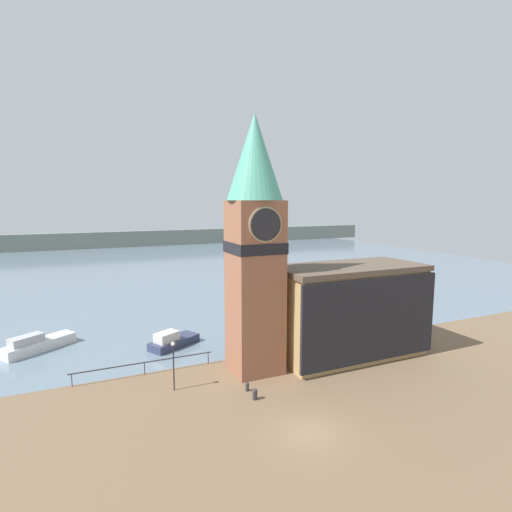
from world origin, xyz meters
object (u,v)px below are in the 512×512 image
mooring_bollard_near (247,386)px  mooring_bollard_far (255,394)px  boat_far (37,344)px  boat_near (172,341)px  pier_building (349,310)px  lamp_post (173,357)px  clock_tower (255,238)px

mooring_bollard_near → mooring_bollard_far: 1.45m
mooring_bollard_far → boat_far: bearing=131.6°
boat_near → mooring_bollard_near: 12.14m
pier_building → mooring_bollard_near: bearing=-165.9°
pier_building → boat_near: size_ratio=2.56×
boat_far → lamp_post: size_ratio=1.71×
clock_tower → pier_building: size_ratio=1.52×
pier_building → mooring_bollard_near: pier_building is taller
clock_tower → lamp_post: bearing=-172.3°
lamp_post → pier_building: bearing=1.8°
pier_building → lamp_post: (-16.70, -0.52, -1.59)m
boat_far → lamp_post: (10.39, -13.58, 2.04)m
mooring_bollard_far → mooring_bollard_near: bearing=90.0°
clock_tower → mooring_bollard_near: 11.69m
boat_far → lamp_post: lamp_post is taller
pier_building → boat_far: 30.29m
mooring_bollard_near → lamp_post: (-5.09, 2.39, 2.33)m
mooring_bollard_near → boat_far: bearing=134.1°
pier_building → lamp_post: bearing=-178.2°
clock_tower → pier_building: (9.48, -0.45, -7.07)m
clock_tower → pier_building: clock_tower is taller
mooring_bollard_near → lamp_post: 6.09m
clock_tower → boat_near: 14.63m
boat_near → mooring_bollard_far: size_ratio=6.50×
clock_tower → mooring_bollard_near: (-2.13, -3.36, -10.99)m
boat_far → lamp_post: 17.22m
boat_far → mooring_bollard_near: 22.24m
clock_tower → pier_building: bearing=-2.7°
boat_far → mooring_bollard_near: (15.48, -15.97, -0.29)m
boat_near → boat_far: boat_far is taller
clock_tower → boat_far: size_ratio=3.25×
mooring_bollard_near → mooring_bollard_far: bearing=-90.0°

